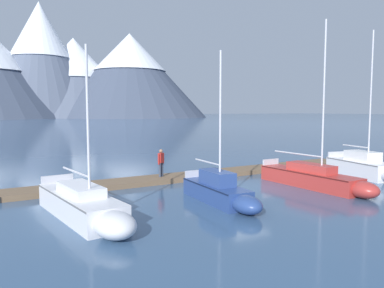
# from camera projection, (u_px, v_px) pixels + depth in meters

# --- Properties ---
(ground_plane) EXTENTS (700.00, 700.00, 0.00)m
(ground_plane) POSITION_uv_depth(u_px,v_px,m) (242.00, 188.00, 21.38)
(ground_plane) COLOR #38567A
(mountain_east_summit) EXTENTS (65.32, 65.32, 64.82)m
(mountain_east_summit) POSITION_uv_depth(u_px,v_px,m) (40.00, 57.00, 213.94)
(mountain_east_summit) COLOR slate
(mountain_east_summit) RESTS_ON ground
(mountain_rear_spur) EXTENTS (81.31, 81.31, 47.00)m
(mountain_rear_spur) POSITION_uv_depth(u_px,v_px,m) (74.00, 75.00, 226.54)
(mountain_rear_spur) COLOR slate
(mountain_rear_spur) RESTS_ON ground
(mountain_north_horn) EXTENTS (90.24, 90.24, 48.96)m
(mountain_north_horn) POSITION_uv_depth(u_px,v_px,m) (130.00, 74.00, 223.33)
(mountain_north_horn) COLOR #424C60
(mountain_north_horn) RESTS_ON ground
(dock) EXTENTS (24.75, 3.16, 0.30)m
(dock) POSITION_uv_depth(u_px,v_px,m) (206.00, 175.00, 24.88)
(dock) COLOR brown
(dock) RESTS_ON ground
(sailboat_nearest_berth) EXTENTS (2.55, 7.42, 6.81)m
(sailboat_nearest_berth) POSITION_uv_depth(u_px,v_px,m) (85.00, 206.00, 15.04)
(sailboat_nearest_berth) COLOR silver
(sailboat_nearest_berth) RESTS_ON ground
(sailboat_second_berth) EXTENTS (1.50, 5.74, 7.09)m
(sailboat_second_berth) POSITION_uv_depth(u_px,v_px,m) (221.00, 191.00, 17.75)
(sailboat_second_berth) COLOR navy
(sailboat_second_berth) RESTS_ON ground
(sailboat_mid_dock_port) EXTENTS (1.80, 7.55, 9.19)m
(sailboat_mid_dock_port) POSITION_uv_depth(u_px,v_px,m) (316.00, 178.00, 21.24)
(sailboat_mid_dock_port) COLOR #B2332D
(sailboat_mid_dock_port) RESTS_ON ground
(sailboat_mid_dock_starboard) EXTENTS (2.58, 5.89, 9.35)m
(sailboat_mid_dock_starboard) POSITION_uv_depth(u_px,v_px,m) (366.00, 167.00, 24.57)
(sailboat_mid_dock_starboard) COLOR white
(sailboat_mid_dock_starboard) RESTS_ON ground
(person_on_dock) EXTENTS (0.50, 0.40, 1.69)m
(person_on_dock) POSITION_uv_depth(u_px,v_px,m) (161.00, 161.00, 23.11)
(person_on_dock) COLOR #384256
(person_on_dock) RESTS_ON dock
(mooring_buoy_channel_marker) EXTENTS (0.40, 0.40, 0.48)m
(mooring_buoy_channel_marker) POSITION_uv_depth(u_px,v_px,m) (360.00, 165.00, 28.71)
(mooring_buoy_channel_marker) COLOR white
(mooring_buoy_channel_marker) RESTS_ON ground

